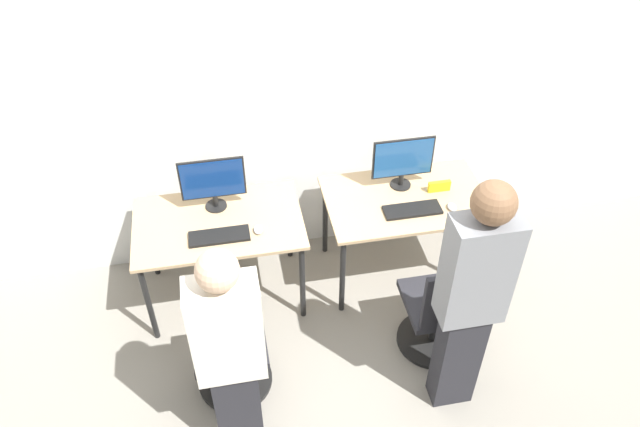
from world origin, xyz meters
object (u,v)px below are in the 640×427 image
mouse_left (258,229)px  office_chair_left (231,355)px  keyboard_left (219,236)px  mouse_right (452,207)px  office_chair_right (440,314)px  monitor_right (403,161)px  person_right (472,295)px  monitor_left (213,182)px  person_left (230,354)px  keyboard_right (412,210)px

mouse_left → office_chair_left: size_ratio=0.10×
keyboard_left → mouse_right: 1.59m
office_chair_left → office_chair_right: (1.36, 0.07, 0.00)m
monitor_right → person_right: person_right is taller
monitor_left → person_left: (-0.00, -1.36, -0.07)m
person_left → mouse_right: person_left is taller
person_left → mouse_right: (1.59, 1.03, -0.13)m
monitor_left → keyboard_left: (0.00, -0.32, -0.21)m
office_chair_right → keyboard_left: bearing=155.8°
monitor_left → mouse_right: 1.64m
mouse_right → person_right: (-0.27, -0.96, 0.22)m
mouse_left → keyboard_right: 1.06m
monitor_right → person_right: 1.28m
office_chair_left → person_left: bearing=-88.3°
monitor_left → person_left: size_ratio=0.28×
monitor_right → keyboard_right: (0.00, -0.29, -0.21)m
mouse_left → person_right: bearing=-42.6°
mouse_left → monitor_right: monitor_right is taller
person_left → monitor_right: 1.89m
monitor_right → keyboard_left: bearing=-167.0°
mouse_right → person_right: size_ratio=0.05×
person_left → person_right: 1.33m
office_chair_left → office_chair_right: bearing=2.9°
mouse_left → office_chair_right: (1.10, -0.62, -0.38)m
mouse_left → office_chair_left: office_chair_left is taller
keyboard_right → mouse_right: bearing=-5.8°
office_chair_right → person_left: bearing=-162.2°
office_chair_left → person_right: (1.34, -0.30, 0.60)m
monitor_left → mouse_right: monitor_left is taller
office_chair_right → person_right: (-0.03, -0.37, 0.60)m
monitor_left → keyboard_left: 0.38m
monitor_left → mouse_left: size_ratio=4.87×
monitor_left → keyboard_right: (1.32, -0.30, -0.21)m
office_chair_left → keyboard_right: 1.54m
keyboard_left → office_chair_left: (-0.01, -0.68, -0.37)m
mouse_right → person_right: 1.02m
monitor_right → mouse_left: bearing=-164.5°
keyboard_left → office_chair_right: office_chair_right is taller
keyboard_left → monitor_right: size_ratio=0.91×
monitor_right → keyboard_right: size_ratio=1.10×
monitor_left → monitor_right: size_ratio=1.00×
person_left → office_chair_right: 1.51m
keyboard_left → mouse_left: 0.26m
person_left → office_chair_right: size_ratio=1.80×
office_chair_right → person_right: 0.70m
mouse_left → keyboard_right: mouse_left is taller
office_chair_left → keyboard_right: office_chair_left is taller
mouse_left → monitor_right: 1.12m
mouse_left → mouse_right: bearing=-1.0°
monitor_right → person_right: size_ratio=0.25×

